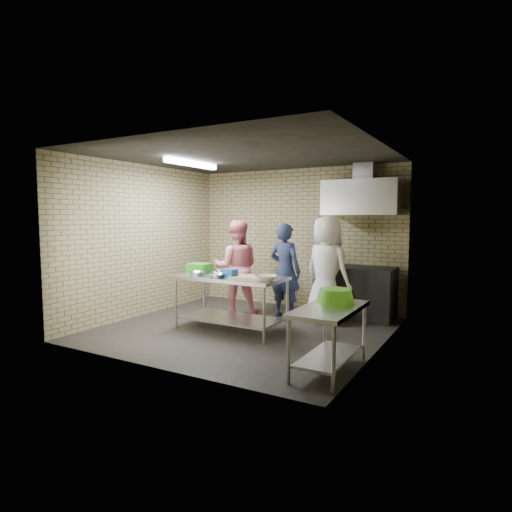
% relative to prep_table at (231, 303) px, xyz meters
% --- Properties ---
extents(floor, '(4.20, 4.20, 0.00)m').
position_rel_prep_table_xyz_m(floor, '(0.17, 0.12, -0.42)').
color(floor, black).
rests_on(floor, ground).
extents(ceiling, '(4.20, 4.20, 0.00)m').
position_rel_prep_table_xyz_m(ceiling, '(0.17, 0.12, 2.28)').
color(ceiling, black).
rests_on(ceiling, ground).
extents(back_wall, '(4.20, 0.06, 2.70)m').
position_rel_prep_table_xyz_m(back_wall, '(0.17, 2.12, 0.93)').
color(back_wall, '#94865C').
rests_on(back_wall, ground).
extents(front_wall, '(4.20, 0.06, 2.70)m').
position_rel_prep_table_xyz_m(front_wall, '(0.17, -1.88, 0.93)').
color(front_wall, '#94865C').
rests_on(front_wall, ground).
extents(left_wall, '(0.06, 4.00, 2.70)m').
position_rel_prep_table_xyz_m(left_wall, '(-1.93, 0.12, 0.93)').
color(left_wall, '#94865C').
rests_on(left_wall, ground).
extents(right_wall, '(0.06, 4.00, 2.70)m').
position_rel_prep_table_xyz_m(right_wall, '(2.27, 0.12, 0.93)').
color(right_wall, '#94865C').
rests_on(right_wall, ground).
extents(prep_table, '(1.70, 0.85, 0.85)m').
position_rel_prep_table_xyz_m(prep_table, '(0.00, 0.00, 0.00)').
color(prep_table, silver).
rests_on(prep_table, floor).
extents(side_counter, '(0.60, 1.20, 0.75)m').
position_rel_prep_table_xyz_m(side_counter, '(1.97, -0.98, -0.05)').
color(side_counter, silver).
rests_on(side_counter, floor).
extents(stove, '(1.20, 0.70, 0.90)m').
position_rel_prep_table_xyz_m(stove, '(1.52, 1.77, 0.03)').
color(stove, black).
rests_on(stove, floor).
extents(range_hood, '(1.30, 0.60, 0.60)m').
position_rel_prep_table_xyz_m(range_hood, '(1.52, 1.82, 1.68)').
color(range_hood, silver).
rests_on(range_hood, back_wall).
extents(hood_duct, '(0.35, 0.30, 0.30)m').
position_rel_prep_table_xyz_m(hood_duct, '(1.52, 1.97, 2.13)').
color(hood_duct, '#A5A8AD').
rests_on(hood_duct, back_wall).
extents(wall_shelf, '(0.80, 0.20, 0.04)m').
position_rel_prep_table_xyz_m(wall_shelf, '(1.82, 2.01, 1.50)').
color(wall_shelf, '#3F2B19').
rests_on(wall_shelf, back_wall).
extents(fluorescent_fixture, '(0.10, 1.25, 0.08)m').
position_rel_prep_table_xyz_m(fluorescent_fixture, '(-0.83, 0.12, 2.22)').
color(fluorescent_fixture, white).
rests_on(fluorescent_fixture, ceiling).
extents(green_crate, '(0.38, 0.28, 0.15)m').
position_rel_prep_table_xyz_m(green_crate, '(-0.70, 0.12, 0.50)').
color(green_crate, green).
rests_on(green_crate, prep_table).
extents(blue_tub, '(0.19, 0.19, 0.12)m').
position_rel_prep_table_xyz_m(blue_tub, '(0.05, -0.10, 0.49)').
color(blue_tub, '#1751B2').
rests_on(blue_tub, prep_table).
extents(cutting_board, '(0.52, 0.40, 0.03)m').
position_rel_prep_table_xyz_m(cutting_board, '(0.35, -0.02, 0.44)').
color(cutting_board, tan).
rests_on(cutting_board, prep_table).
extents(mixing_bowl_a, '(0.33, 0.33, 0.06)m').
position_rel_prep_table_xyz_m(mixing_bowl_a, '(-0.50, -0.20, 0.46)').
color(mixing_bowl_a, '#AFB1B6').
rests_on(mixing_bowl_a, prep_table).
extents(mixing_bowl_b, '(0.25, 0.25, 0.06)m').
position_rel_prep_table_xyz_m(mixing_bowl_b, '(-0.30, 0.05, 0.46)').
color(mixing_bowl_b, '#BABEC2').
rests_on(mixing_bowl_b, prep_table).
extents(mixing_bowl_c, '(0.30, 0.30, 0.06)m').
position_rel_prep_table_xyz_m(mixing_bowl_c, '(-0.10, -0.22, 0.45)').
color(mixing_bowl_c, '#A8AAAF').
rests_on(mixing_bowl_c, prep_table).
extents(ceramic_bowl, '(0.40, 0.40, 0.08)m').
position_rel_prep_table_xyz_m(ceramic_bowl, '(0.70, -0.15, 0.46)').
color(ceramic_bowl, beige).
rests_on(ceramic_bowl, prep_table).
extents(green_basin, '(0.46, 0.46, 0.17)m').
position_rel_prep_table_xyz_m(green_basin, '(1.95, -0.73, 0.41)').
color(green_basin, '#59C626').
rests_on(green_basin, side_counter).
extents(bottle_red, '(0.07, 0.07, 0.18)m').
position_rel_prep_table_xyz_m(bottle_red, '(1.57, 2.01, 1.61)').
color(bottle_red, '#B22619').
rests_on(bottle_red, wall_shelf).
extents(bottle_green, '(0.06, 0.06, 0.15)m').
position_rel_prep_table_xyz_m(bottle_green, '(1.97, 2.01, 1.59)').
color(bottle_green, green).
rests_on(bottle_green, wall_shelf).
extents(man_navy, '(0.65, 0.46, 1.66)m').
position_rel_prep_table_xyz_m(man_navy, '(0.37, 1.19, 0.40)').
color(man_navy, '#141B32').
rests_on(man_navy, floor).
extents(woman_pink, '(1.05, 0.99, 1.71)m').
position_rel_prep_table_xyz_m(woman_pink, '(-0.49, 0.94, 0.43)').
color(woman_pink, pink).
rests_on(woman_pink, floor).
extents(woman_white, '(1.01, 0.83, 1.78)m').
position_rel_prep_table_xyz_m(woman_white, '(1.13, 1.20, 0.47)').
color(woman_white, white).
rests_on(woman_white, floor).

